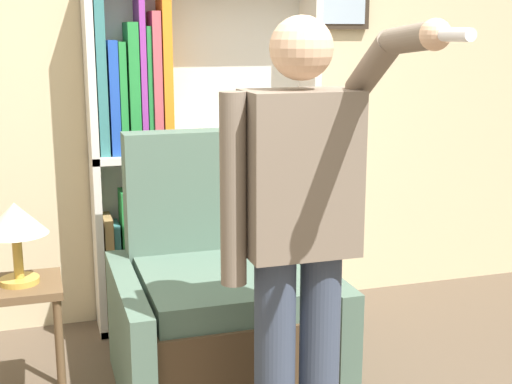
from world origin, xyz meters
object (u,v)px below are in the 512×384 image
(side_table, at_px, (22,311))
(table_lamp, at_px, (15,223))
(armchair, at_px, (220,310))
(bookcase, at_px, (175,156))
(person_standing, at_px, (300,231))

(side_table, distance_m, table_lamp, 0.40)
(table_lamp, bearing_deg, armchair, -3.12)
(armchair, bearing_deg, side_table, 176.88)
(bookcase, height_order, person_standing, bookcase)
(bookcase, xyz_separation_m, armchair, (0.04, -0.83, -0.61))
(bookcase, distance_m, person_standing, 1.66)
(armchair, xyz_separation_m, table_lamp, (-0.89, 0.05, 0.49))
(person_standing, bearing_deg, table_lamp, 138.03)
(armchair, xyz_separation_m, side_table, (-0.89, 0.05, 0.08))
(armchair, height_order, person_standing, person_standing)
(person_standing, height_order, table_lamp, person_standing)
(armchair, height_order, table_lamp, armchair)
(bookcase, bearing_deg, table_lamp, -137.36)
(armchair, relative_size, person_standing, 0.69)
(armchair, bearing_deg, table_lamp, 176.88)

